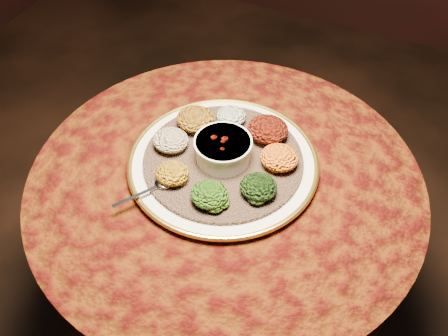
% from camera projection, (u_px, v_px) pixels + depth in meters
% --- Properties ---
extents(table, '(0.96, 0.96, 0.73)m').
position_uv_depth(table, '(225.00, 221.00, 1.34)').
color(table, black).
rests_on(table, ground).
extents(platter, '(0.57, 0.57, 0.02)m').
position_uv_depth(platter, '(223.00, 163.00, 1.22)').
color(platter, silver).
rests_on(platter, table).
extents(injera, '(0.42, 0.42, 0.01)m').
position_uv_depth(injera, '(223.00, 160.00, 1.22)').
color(injera, brown).
rests_on(injera, platter).
extents(stew_bowl, '(0.14, 0.14, 0.06)m').
position_uv_depth(stew_bowl, '(223.00, 148.00, 1.19)').
color(stew_bowl, white).
rests_on(stew_bowl, injera).
extents(spoon, '(0.09, 0.12, 0.01)m').
position_uv_depth(spoon, '(158.00, 186.00, 1.15)').
color(spoon, silver).
rests_on(spoon, injera).
extents(portion_ayib, '(0.08, 0.07, 0.04)m').
position_uv_depth(portion_ayib, '(231.00, 116.00, 1.29)').
color(portion_ayib, beige).
rests_on(portion_ayib, injera).
extents(portion_kitfo, '(0.10, 0.10, 0.05)m').
position_uv_depth(portion_kitfo, '(268.00, 129.00, 1.25)').
color(portion_kitfo, black).
rests_on(portion_kitfo, injera).
extents(portion_tikil, '(0.09, 0.09, 0.04)m').
position_uv_depth(portion_tikil, '(279.00, 158.00, 1.18)').
color(portion_tikil, '#AA700E').
rests_on(portion_tikil, injera).
extents(portion_gomen, '(0.09, 0.08, 0.04)m').
position_uv_depth(portion_gomen, '(258.00, 187.00, 1.12)').
color(portion_gomen, black).
rests_on(portion_gomen, injera).
extents(portion_mixveg, '(0.09, 0.08, 0.04)m').
position_uv_depth(portion_mixveg, '(209.00, 194.00, 1.11)').
color(portion_mixveg, '#AF2E0B').
rests_on(portion_mixveg, injera).
extents(portion_kik, '(0.08, 0.08, 0.04)m').
position_uv_depth(portion_kik, '(172.00, 173.00, 1.15)').
color(portion_kik, '#A4750E').
rests_on(portion_kik, injera).
extents(portion_timatim, '(0.09, 0.08, 0.04)m').
position_uv_depth(portion_timatim, '(171.00, 140.00, 1.22)').
color(portion_timatim, maroon).
rests_on(portion_timatim, injera).
extents(portion_shiro, '(0.10, 0.09, 0.05)m').
position_uv_depth(portion_shiro, '(196.00, 119.00, 1.27)').
color(portion_shiro, '#8C6010').
rests_on(portion_shiro, injera).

